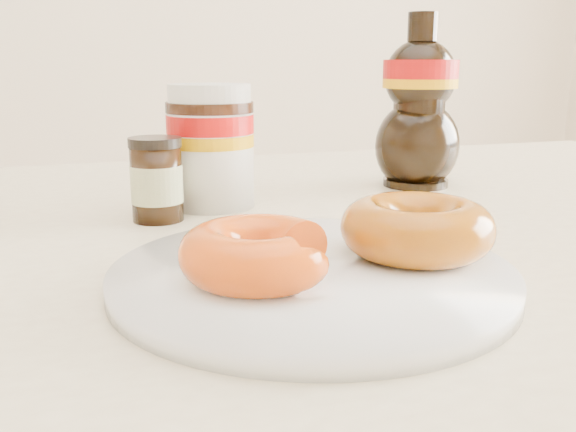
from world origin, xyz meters
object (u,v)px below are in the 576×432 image
object	(u,v)px
nutella_jar	(211,141)
plate	(312,275)
donut_bitten	(258,253)
dining_table	(282,324)
syrup_bottle	(419,102)
dark_jar	(157,180)
donut_whole	(417,228)

from	to	relation	value
nutella_jar	plate	bearing A→B (deg)	-86.92
donut_bitten	dining_table	bearing A→B (deg)	56.47
dining_table	donut_bitten	xyz separation A→B (m)	(-0.06, -0.14, 0.11)
syrup_bottle	dark_jar	bearing A→B (deg)	-166.25
nutella_jar	dark_jar	distance (m)	0.08
donut_bitten	nutella_jar	size ratio (longest dim) A/B	0.79
donut_bitten	nutella_jar	world-z (taller)	nutella_jar
dining_table	nutella_jar	bearing A→B (deg)	106.06
nutella_jar	syrup_bottle	size ratio (longest dim) A/B	0.62
dining_table	donut_whole	xyz separation A→B (m)	(0.06, -0.13, 0.11)
donut_bitten	plate	bearing A→B (deg)	7.52
donut_bitten	dark_jar	bearing A→B (deg)	87.83
plate	nutella_jar	bearing A→B (deg)	93.08
dining_table	syrup_bottle	world-z (taller)	syrup_bottle
donut_bitten	nutella_jar	distance (m)	0.27
plate	donut_bitten	xyz separation A→B (m)	(-0.04, -0.01, 0.02)
donut_whole	nutella_jar	size ratio (longest dim) A/B	0.87
dining_table	donut_bitten	distance (m)	0.19
plate	donut_bitten	distance (m)	0.05
donut_bitten	dark_jar	xyz separation A→B (m)	(-0.03, 0.22, 0.01)
donut_whole	syrup_bottle	world-z (taller)	syrup_bottle
dining_table	syrup_bottle	xyz separation A→B (m)	(0.21, 0.15, 0.18)
dining_table	syrup_bottle	size ratio (longest dim) A/B	7.21
dining_table	dark_jar	xyz separation A→B (m)	(-0.09, 0.08, 0.12)
nutella_jar	dark_jar	xyz separation A→B (m)	(-0.06, -0.04, -0.03)
plate	dark_jar	distance (m)	0.22
nutella_jar	syrup_bottle	distance (m)	0.25
plate	syrup_bottle	bearing A→B (deg)	50.49
dark_jar	donut_bitten	bearing A→B (deg)	-81.59
nutella_jar	dark_jar	size ratio (longest dim) A/B	1.59
donut_whole	plate	bearing A→B (deg)	-177.12
plate	nutella_jar	xyz separation A→B (m)	(-0.01, 0.25, 0.06)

